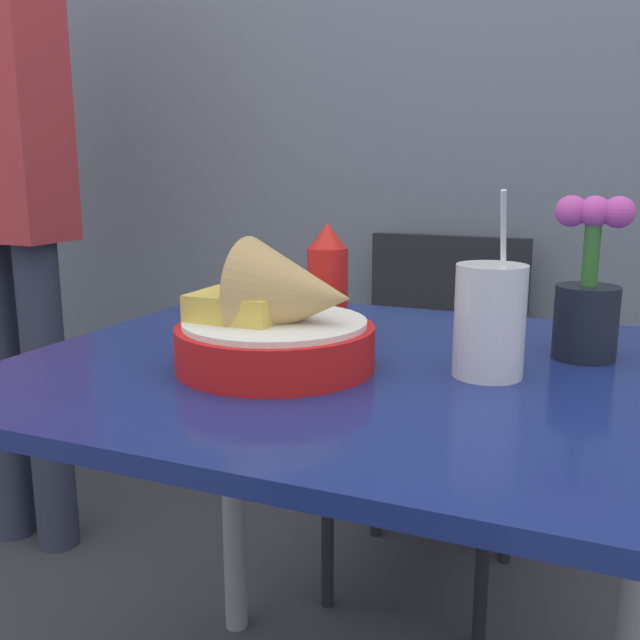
# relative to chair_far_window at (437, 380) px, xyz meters

# --- Properties ---
(wall_window) EXTENTS (7.00, 0.06, 2.60)m
(wall_window) POSITION_rel_chair_far_window_xyz_m (0.06, 0.19, 0.79)
(wall_window) COLOR slate
(wall_window) RESTS_ON ground_plane
(dining_table) EXTENTS (0.93, 0.79, 0.76)m
(dining_table) POSITION_rel_chair_far_window_xyz_m (0.06, -0.77, 0.13)
(dining_table) COLOR navy
(dining_table) RESTS_ON ground_plane
(chair_far_window) EXTENTS (0.40, 0.40, 0.86)m
(chair_far_window) POSITION_rel_chair_far_window_xyz_m (0.00, 0.00, 0.00)
(chair_far_window) COLOR black
(chair_far_window) RESTS_ON ground_plane
(food_basket) EXTENTS (0.27, 0.27, 0.18)m
(food_basket) POSITION_rel_chair_far_window_xyz_m (-0.02, -0.84, 0.32)
(food_basket) COLOR red
(food_basket) RESTS_ON dining_table
(ketchup_bottle) EXTENTS (0.07, 0.07, 0.18)m
(ketchup_bottle) POSITION_rel_chair_far_window_xyz_m (-0.03, -0.64, 0.34)
(ketchup_bottle) COLOR red
(ketchup_bottle) RESTS_ON dining_table
(drink_cup) EXTENTS (0.09, 0.09, 0.24)m
(drink_cup) POSITION_rel_chair_far_window_xyz_m (0.25, -0.76, 0.32)
(drink_cup) COLOR silver
(drink_cup) RESTS_ON dining_table
(flower_vase) EXTENTS (0.11, 0.09, 0.23)m
(flower_vase) POSITION_rel_chair_far_window_xyz_m (0.36, -0.62, 0.35)
(flower_vase) COLOR black
(flower_vase) RESTS_ON dining_table
(person_standing) EXTENTS (0.32, 0.19, 1.74)m
(person_standing) POSITION_rel_chair_far_window_xyz_m (-1.06, -0.31, 0.50)
(person_standing) COLOR #2D3347
(person_standing) RESTS_ON ground_plane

